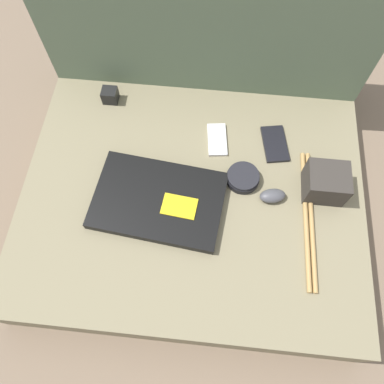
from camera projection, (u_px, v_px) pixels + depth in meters
name	position (u px, v px, depth m)	size (l,w,h in m)	color
ground_plane	(192.00, 215.00, 1.15)	(8.00, 8.00, 0.00)	#7A6651
couch_seat	(192.00, 206.00, 1.08)	(0.93, 0.73, 0.15)	#847A5B
couch_backrest	(208.00, 36.00, 1.10)	(0.93, 0.20, 0.53)	#60755B
laptop	(159.00, 200.00, 0.99)	(0.36, 0.26, 0.03)	black
computer_mouse	(273.00, 196.00, 1.00)	(0.08, 0.05, 0.03)	#4C4C51
speaker_puck	(243.00, 178.00, 1.02)	(0.09, 0.09, 0.03)	black
phone_silver	(275.00, 144.00, 1.08)	(0.09, 0.13, 0.01)	black
phone_black	(217.00, 140.00, 1.08)	(0.07, 0.11, 0.01)	silver
camera_pouch	(326.00, 183.00, 0.98)	(0.11, 0.10, 0.09)	#38332D
charger_brick	(110.00, 95.00, 1.13)	(0.05, 0.04, 0.04)	black
drumstick_pair	(309.00, 218.00, 0.98)	(0.03, 0.39, 0.01)	tan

